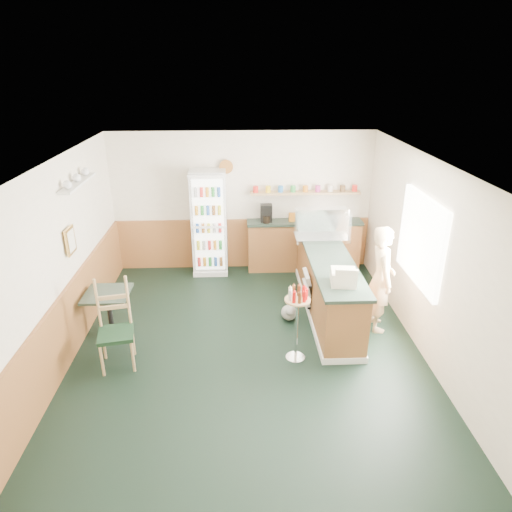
{
  "coord_description": "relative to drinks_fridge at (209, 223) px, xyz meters",
  "views": [
    {
      "loc": [
        -0.1,
        -5.56,
        3.86
      ],
      "look_at": [
        0.16,
        0.6,
        1.23
      ],
      "focal_mm": 32.0,
      "sensor_mm": 36.0,
      "label": 1
    }
  ],
  "objects": [
    {
      "name": "ground",
      "position": [
        0.65,
        -2.74,
        -1.01
      ],
      "size": [
        6.0,
        6.0,
        0.0
      ],
      "primitive_type": "plane",
      "color": "black",
      "rests_on": "ground"
    },
    {
      "name": "room_envelope",
      "position": [
        0.42,
        -2.01,
        0.51
      ],
      "size": [
        5.04,
        6.02,
        2.72
      ],
      "color": "silver",
      "rests_on": "ground"
    },
    {
      "name": "service_counter",
      "position": [
        2.0,
        -1.67,
        -0.55
      ],
      "size": [
        0.68,
        3.01,
        1.01
      ],
      "color": "#995C31",
      "rests_on": "ground"
    },
    {
      "name": "back_counter",
      "position": [
        1.83,
        0.06,
        -0.46
      ],
      "size": [
        2.24,
        0.42,
        1.69
      ],
      "color": "#995C31",
      "rests_on": "ground"
    },
    {
      "name": "drinks_fridge",
      "position": [
        0.0,
        0.0,
        0.0
      ],
      "size": [
        0.67,
        0.55,
        2.03
      ],
      "color": "silver",
      "rests_on": "ground"
    },
    {
      "name": "display_case",
      "position": [
        2.0,
        -0.94,
        0.26
      ],
      "size": [
        0.92,
        0.48,
        0.52
      ],
      "color": "silver",
      "rests_on": "service_counter"
    },
    {
      "name": "cash_register",
      "position": [
        2.0,
        -2.67,
        0.1
      ],
      "size": [
        0.38,
        0.4,
        0.2
      ],
      "primitive_type": "cube",
      "rotation": [
        0.0,
        0.0,
        -0.13
      ],
      "color": "beige",
      "rests_on": "service_counter"
    },
    {
      "name": "shopkeeper",
      "position": [
        2.7,
        -2.19,
        -0.18
      ],
      "size": [
        0.43,
        0.58,
        1.67
      ],
      "primitive_type": "imported",
      "rotation": [
        0.0,
        0.0,
        1.52
      ],
      "color": "tan",
      "rests_on": "ground"
    },
    {
      "name": "condiment_stand",
      "position": [
        1.33,
        -2.97,
        -0.27
      ],
      "size": [
        0.35,
        0.35,
        1.1
      ],
      "rotation": [
        0.0,
        0.0,
        -0.08
      ],
      "color": "silver",
      "rests_on": "ground"
    },
    {
      "name": "newspaper_rack",
      "position": [
        1.64,
        -1.79,
        -0.51
      ],
      "size": [
        0.09,
        0.46,
        0.54
      ],
      "color": "black",
      "rests_on": "ground"
    },
    {
      "name": "cafe_table",
      "position": [
        -1.4,
        -2.24,
        -0.51
      ],
      "size": [
        0.65,
        0.65,
        0.72
      ],
      "rotation": [
        0.0,
        0.0,
        -0.01
      ],
      "color": "black",
      "rests_on": "ground"
    },
    {
      "name": "cafe_chair",
      "position": [
        -1.12,
        -2.92,
        -0.37
      ],
      "size": [
        0.54,
        0.54,
        1.24
      ],
      "rotation": [
        0.0,
        0.0,
        0.2
      ],
      "color": "black",
      "rests_on": "ground"
    },
    {
      "name": "dog_doorstop",
      "position": [
        1.35,
        -1.94,
        -0.87
      ],
      "size": [
        0.25,
        0.33,
        0.3
      ],
      "rotation": [
        0.0,
        0.0,
        0.4
      ],
      "color": "gray",
      "rests_on": "ground"
    }
  ]
}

